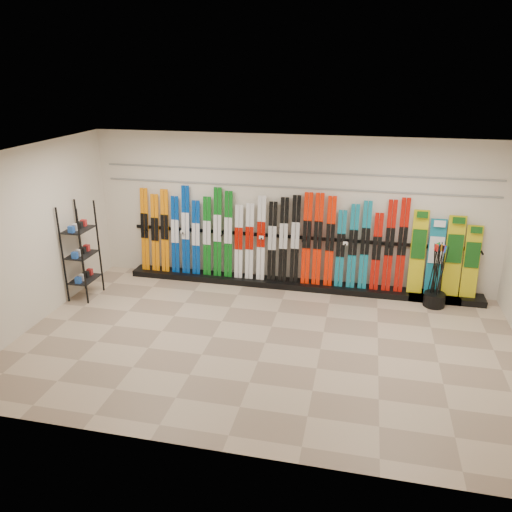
# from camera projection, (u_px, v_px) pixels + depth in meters

# --- Properties ---
(floor) EXTENTS (8.00, 8.00, 0.00)m
(floor) POSITION_uv_depth(u_px,v_px,m) (265.00, 343.00, 8.04)
(floor) COLOR gray
(floor) RESTS_ON ground
(back_wall) EXTENTS (8.00, 0.00, 8.00)m
(back_wall) POSITION_uv_depth(u_px,v_px,m) (291.00, 212.00, 9.80)
(back_wall) COLOR beige
(back_wall) RESTS_ON floor
(left_wall) EXTENTS (0.00, 5.00, 5.00)m
(left_wall) POSITION_uv_depth(u_px,v_px,m) (31.00, 238.00, 8.32)
(left_wall) COLOR beige
(left_wall) RESTS_ON floor
(ceiling) EXTENTS (8.00, 8.00, 0.00)m
(ceiling) POSITION_uv_depth(u_px,v_px,m) (267.00, 156.00, 6.98)
(ceiling) COLOR silver
(ceiling) RESTS_ON back_wall
(ski_rack_base) EXTENTS (8.00, 0.40, 0.12)m
(ski_rack_base) POSITION_uv_depth(u_px,v_px,m) (299.00, 285.00, 10.06)
(ski_rack_base) COLOR black
(ski_rack_base) RESTS_ON floor
(skis) EXTENTS (5.37, 0.21, 1.83)m
(skis) POSITION_uv_depth(u_px,v_px,m) (267.00, 239.00, 9.91)
(skis) COLOR orange
(skis) RESTS_ON ski_rack_base
(snowboards) EXTENTS (1.24, 0.24, 1.58)m
(snowboards) POSITION_uv_depth(u_px,v_px,m) (444.00, 257.00, 9.30)
(snowboards) COLOR gold
(snowboards) RESTS_ON ski_rack_base
(accessory_rack) EXTENTS (0.40, 0.60, 1.84)m
(accessory_rack) POSITION_uv_depth(u_px,v_px,m) (81.00, 251.00, 9.39)
(accessory_rack) COLOR black
(accessory_rack) RESTS_ON floor
(pole_bin) EXTENTS (0.39, 0.39, 0.25)m
(pole_bin) POSITION_uv_depth(u_px,v_px,m) (434.00, 300.00, 9.26)
(pole_bin) COLOR black
(pole_bin) RESTS_ON floor
(ski_poles) EXTENTS (0.28, 0.26, 1.18)m
(ski_poles) POSITION_uv_depth(u_px,v_px,m) (436.00, 275.00, 9.12)
(ski_poles) COLOR black
(ski_poles) RESTS_ON pole_bin
(slatwall_rail_0) EXTENTS (7.60, 0.02, 0.03)m
(slatwall_rail_0) POSITION_uv_depth(u_px,v_px,m) (291.00, 187.00, 9.60)
(slatwall_rail_0) COLOR gray
(slatwall_rail_0) RESTS_ON back_wall
(slatwall_rail_1) EXTENTS (7.60, 0.02, 0.03)m
(slatwall_rail_1) POSITION_uv_depth(u_px,v_px,m) (292.00, 172.00, 9.49)
(slatwall_rail_1) COLOR gray
(slatwall_rail_1) RESTS_ON back_wall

